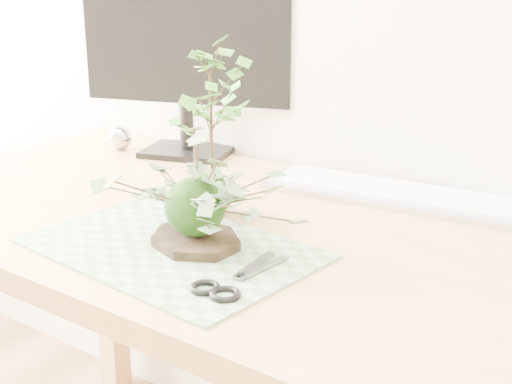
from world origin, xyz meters
TOP-DOWN VIEW (x-y plane):
  - desk at (-0.03, 1.23)m, footprint 1.60×0.70m
  - cutting_mat at (-0.12, 1.08)m, footprint 0.46×0.33m
  - stone_dish at (-0.09, 1.11)m, footprint 0.20×0.20m
  - ivy_kokedama at (-0.09, 1.11)m, footprint 0.34×0.34m
  - maple_kokedama at (-0.17, 1.24)m, footprint 0.18×0.18m
  - keyboard at (0.05, 1.51)m, footprint 0.51×0.20m
  - monitor at (-0.47, 1.53)m, footprint 0.47×0.20m
  - foil_ball at (-0.63, 1.46)m, footprint 0.06×0.06m
  - scissors at (0.04, 1.02)m, footprint 0.08×0.17m

SIDE VIEW (x-z plane):
  - desk at x=-0.03m, z-range 0.28..1.02m
  - cutting_mat at x=-0.12m, z-range 0.74..0.74m
  - scissors at x=0.04m, z-range 0.74..0.75m
  - keyboard at x=0.05m, z-range 0.74..0.76m
  - stone_dish at x=-0.09m, z-range 0.74..0.76m
  - foil_ball at x=-0.63m, z-range 0.74..0.80m
  - ivy_kokedama at x=-0.09m, z-range 0.76..0.94m
  - maple_kokedama at x=-0.17m, z-range 0.80..1.12m
  - monitor at x=-0.47m, z-range 0.77..1.20m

